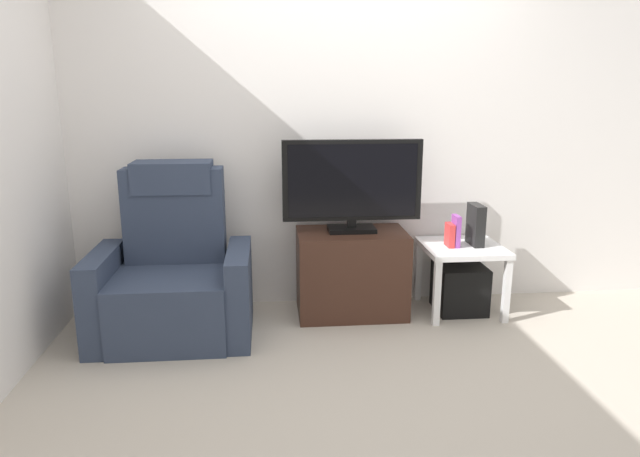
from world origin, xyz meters
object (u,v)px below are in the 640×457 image
at_px(side_table, 462,256).
at_px(book_middle, 456,231).
at_px(tv_stand, 351,273).
at_px(television, 352,184).
at_px(recliner_armchair, 173,276).
at_px(game_console, 476,225).
at_px(subwoofer_box, 460,288).
at_px(book_leftmost, 450,235).

height_order(side_table, book_middle, book_middle).
bearing_deg(tv_stand, television, 90.00).
relative_size(television, side_table, 1.74).
xyz_separation_m(tv_stand, television, (-0.00, 0.02, 0.62)).
relative_size(recliner_armchair, game_console, 3.81).
bearing_deg(recliner_armchair, subwoofer_box, 6.14).
height_order(book_middle, game_console, game_console).
xyz_separation_m(television, recliner_armchair, (-1.18, -0.22, -0.54)).
height_order(television, book_leftmost, television).
bearing_deg(book_leftmost, tv_stand, 176.06).
distance_m(side_table, book_leftmost, 0.19).
distance_m(tv_stand, television, 0.62).
bearing_deg(side_table, game_console, 6.34).
relative_size(television, game_console, 3.31).
xyz_separation_m(side_table, subwoofer_box, (0.00, 0.00, -0.24)).
distance_m(television, subwoofer_box, 1.08).
xyz_separation_m(television, game_console, (0.86, -0.03, -0.29)).
bearing_deg(book_middle, game_console, 11.44).
height_order(book_leftmost, game_console, game_console).
bearing_deg(book_middle, side_table, 18.96).
bearing_deg(television, side_table, -3.34).
xyz_separation_m(tv_stand, subwoofer_box, (0.77, -0.03, -0.13)).
xyz_separation_m(subwoofer_box, book_leftmost, (-0.10, -0.02, 0.39)).
bearing_deg(book_leftmost, side_table, 11.31).
height_order(side_table, game_console, game_console).
distance_m(recliner_armchair, side_table, 1.96).
relative_size(book_leftmost, book_middle, 0.74).
bearing_deg(recliner_armchair, book_middle, 5.70).
distance_m(tv_stand, game_console, 0.92).
xyz_separation_m(book_middle, game_console, (0.15, 0.03, 0.03)).
relative_size(recliner_armchair, book_middle, 4.99).
relative_size(tv_stand, recliner_armchair, 0.69).
relative_size(tv_stand, television, 0.79).
bearing_deg(side_table, subwoofer_box, 0.00).
distance_m(television, book_leftmost, 0.76).
height_order(tv_stand, recliner_armchair, recliner_armchair).
bearing_deg(book_middle, book_leftmost, 180.00).
relative_size(television, book_middle, 4.34).
bearing_deg(television, book_middle, -5.22).
bearing_deg(side_table, recliner_armchair, -174.79).
height_order(tv_stand, side_table, tv_stand).
distance_m(side_table, subwoofer_box, 0.24).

